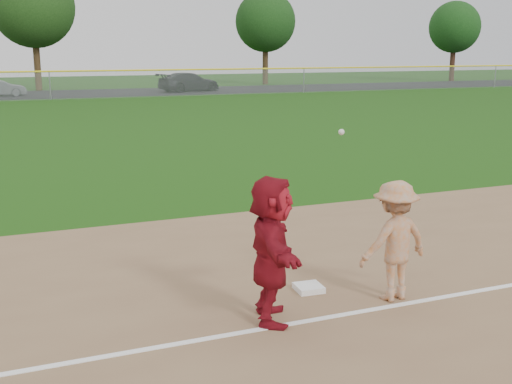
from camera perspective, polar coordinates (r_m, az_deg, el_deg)
name	(u,v)px	position (r m, az deg, el deg)	size (l,w,h in m)	color
ground	(295,299)	(9.52, 3.47, -9.51)	(160.00, 160.00, 0.00)	#1A470D
foul_line	(320,319)	(8.86, 5.75, -11.14)	(60.00, 0.10, 0.01)	white
parking_asphalt	(44,94)	(54.19, -18.31, 8.24)	(120.00, 10.00, 0.01)	black
first_base	(309,288)	(9.79, 4.71, -8.49)	(0.39, 0.39, 0.09)	white
base_runner	(271,249)	(8.45, 1.38, -5.12)	(1.83, 0.58, 1.98)	maroon
car_mid	(1,88)	(53.15, -21.76, 8.57)	(1.28, 3.68, 1.21)	#56595D
car_right	(189,82)	(55.29, -5.97, 9.70)	(2.20, 5.42, 1.57)	black
first_base_play	(394,241)	(9.42, 12.20, -4.26)	(1.38, 0.76, 2.48)	#9F9EA1
outfield_fence	(49,72)	(48.11, -17.92, 10.12)	(110.00, 0.12, 110.00)	#999EA0
tree_2	(33,6)	(59.66, -19.21, 15.32)	(7.00, 7.00, 10.58)	#392815
tree_3	(265,22)	(66.06, 0.84, 14.89)	(6.00, 6.00, 9.19)	#342413
tree_4	(455,27)	(76.10, 17.24, 13.81)	(5.60, 5.60, 8.67)	#341D12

